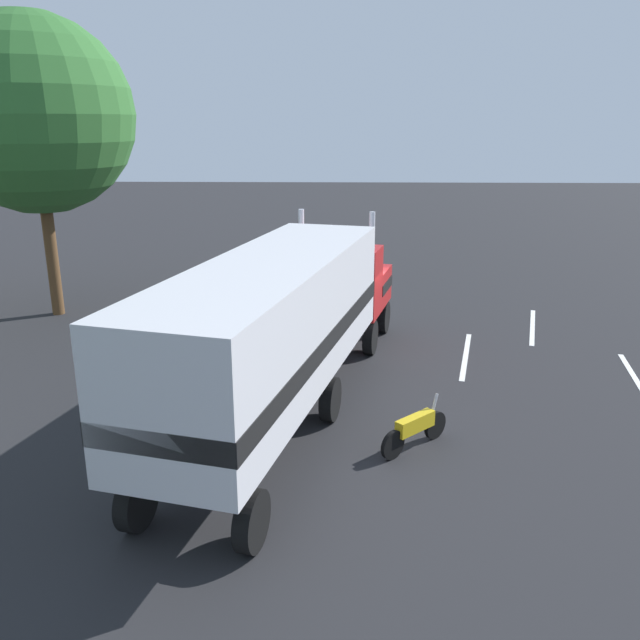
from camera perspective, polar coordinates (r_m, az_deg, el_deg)
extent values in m
plane|color=#232326|center=(21.59, 2.96, -2.05)|extent=(120.00, 120.00, 0.00)
cube|color=silver|center=(20.94, 12.66, -3.06)|extent=(4.32, 1.18, 0.01)
cube|color=silver|center=(24.50, 18.14, -0.56)|extent=(4.27, 1.39, 0.01)
cube|color=silver|center=(20.59, 26.01, -4.79)|extent=(4.34, 1.03, 0.01)
cube|color=#B21919|center=(22.27, 2.74, 3.11)|extent=(2.35, 2.86, 1.20)
cube|color=#B21919|center=(20.64, 1.76, 3.43)|extent=(1.96, 2.76, 2.20)
cube|color=silver|center=(23.16, 3.26, 3.64)|extent=(0.58, 2.06, 1.08)
cube|color=black|center=(22.26, 2.74, 3.26)|extent=(2.36, 2.90, 0.36)
cylinder|color=silver|center=(20.28, -1.63, 4.92)|extent=(0.18, 0.18, 3.40)
cylinder|color=silver|center=(19.75, 4.50, 4.55)|extent=(0.18, 0.18, 3.40)
cube|color=silver|center=(14.62, -4.22, -0.10)|extent=(10.82, 5.06, 2.80)
cube|color=black|center=(14.75, -4.19, -1.66)|extent=(10.83, 5.10, 0.44)
cylinder|color=silver|center=(21.69, -1.34, 0.69)|extent=(1.42, 0.94, 0.64)
cylinder|color=black|center=(23.11, 0.21, 0.69)|extent=(1.14, 0.56, 1.10)
cylinder|color=black|center=(22.65, 5.58, 0.27)|extent=(1.14, 0.56, 1.10)
cylinder|color=black|center=(21.00, -1.46, -1.01)|extent=(1.14, 0.56, 1.10)
cylinder|color=black|center=(20.49, 4.43, -1.52)|extent=(1.14, 0.56, 1.10)
cylinder|color=black|center=(16.63, -6.48, -6.08)|extent=(1.14, 0.56, 1.10)
cylinder|color=black|center=(15.98, 0.91, -6.96)|extent=(1.14, 0.56, 1.10)
cylinder|color=black|center=(12.48, -15.80, -15.05)|extent=(1.14, 0.56, 1.10)
cylinder|color=black|center=(11.60, -6.01, -17.11)|extent=(1.14, 0.56, 1.10)
cylinder|color=#2D3347|center=(16.26, -13.24, -7.54)|extent=(0.18, 0.18, 0.82)
cylinder|color=#2D3347|center=(16.12, -13.29, -7.76)|extent=(0.18, 0.18, 0.82)
cylinder|color=#333338|center=(15.92, -13.43, -5.36)|extent=(0.34, 0.34, 0.58)
sphere|color=tan|center=(15.77, -13.53, -4.00)|extent=(0.23, 0.23, 0.23)
cube|color=black|center=(15.93, -14.16, -5.28)|extent=(0.28, 0.20, 0.36)
cylinder|color=black|center=(15.42, 10.06, -9.07)|extent=(0.53, 0.55, 0.66)
cylinder|color=black|center=(14.42, 6.40, -10.84)|extent=(0.53, 0.55, 0.66)
cube|color=gold|center=(14.79, 8.34, -8.96)|extent=(0.93, 0.96, 0.36)
cylinder|color=silver|center=(15.16, 9.91, -7.66)|extent=(0.25, 0.25, 0.69)
cylinder|color=brown|center=(26.29, -22.51, 5.61)|extent=(0.44, 0.44, 4.86)
sphere|color=#2F672C|center=(25.88, -23.76, 16.16)|extent=(6.90, 6.90, 6.90)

